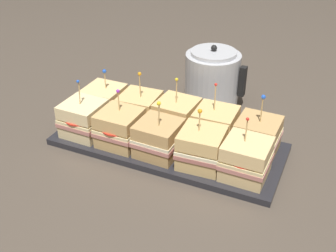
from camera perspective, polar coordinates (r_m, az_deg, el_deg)
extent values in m
plane|color=#4C4238|center=(1.20, 0.00, -2.84)|extent=(6.00, 6.00, 0.00)
cube|color=#232328|center=(1.20, 0.00, -2.65)|extent=(0.65, 0.27, 0.01)
cube|color=#232328|center=(1.20, 0.00, -2.29)|extent=(0.65, 0.27, 0.01)
cube|color=beige|center=(1.25, -11.19, -0.23)|extent=(0.11, 0.11, 0.04)
cube|color=tan|center=(1.23, -11.31, 0.73)|extent=(0.12, 0.12, 0.01)
cube|color=beige|center=(1.23, -11.36, 1.15)|extent=(0.12, 0.12, 0.01)
cylinder|color=red|center=(1.21, -11.90, 1.01)|extent=(0.08, 0.08, 0.00)
cube|color=beige|center=(1.21, -11.49, 2.26)|extent=(0.11, 0.11, 0.04)
cylinder|color=tan|center=(1.19, -11.90, 4.25)|extent=(0.00, 0.01, 0.08)
sphere|color=blue|center=(1.17, -12.11, 5.93)|extent=(0.01, 0.01, 0.01)
cube|color=tan|center=(1.19, -6.43, -1.52)|extent=(0.11, 0.11, 0.04)
cube|color=tan|center=(1.17, -6.50, -0.53)|extent=(0.12, 0.12, 0.01)
cube|color=beige|center=(1.17, -6.53, -0.09)|extent=(0.11, 0.11, 0.01)
cylinder|color=red|center=(1.15, -7.02, -0.26)|extent=(0.08, 0.08, 0.00)
cube|color=tan|center=(1.15, -6.61, 1.06)|extent=(0.11, 0.11, 0.04)
cylinder|color=tan|center=(1.14, -6.69, 3.21)|extent=(0.00, 0.00, 0.07)
sphere|color=purple|center=(1.13, -6.80, 4.71)|extent=(0.01, 0.01, 0.01)
cube|color=tan|center=(1.14, -1.18, -2.91)|extent=(0.11, 0.11, 0.04)
cube|color=tan|center=(1.12, -1.19, -1.90)|extent=(0.12, 0.12, 0.01)
cube|color=beige|center=(1.12, -1.20, -1.44)|extent=(0.12, 0.12, 0.01)
cube|color=tan|center=(1.11, -1.21, -0.43)|extent=(0.11, 0.11, 0.04)
cylinder|color=tan|center=(1.07, -1.24, 1.38)|extent=(0.00, 0.01, 0.08)
sphere|color=yellow|center=(1.06, -1.26, 3.08)|extent=(0.01, 0.01, 0.01)
cube|color=tan|center=(1.10, 4.53, -4.31)|extent=(0.12, 0.12, 0.04)
cube|color=#B26B60|center=(1.09, 4.58, -3.27)|extent=(0.12, 0.12, 0.01)
cube|color=beige|center=(1.08, 4.60, -2.81)|extent=(0.12, 0.12, 0.01)
cylinder|color=red|center=(1.06, 4.26, -3.04)|extent=(0.06, 0.06, 0.00)
cube|color=#E0B771|center=(1.07, 4.66, -1.61)|extent=(0.12, 0.12, 0.04)
cylinder|color=tan|center=(1.05, 4.27, 0.50)|extent=(0.00, 0.00, 0.07)
sphere|color=orange|center=(1.03, 4.34, 2.02)|extent=(0.01, 0.01, 0.01)
cube|color=#DBB77A|center=(1.08, 10.37, -5.77)|extent=(0.11, 0.11, 0.04)
cube|color=tan|center=(1.06, 10.49, -4.73)|extent=(0.12, 0.12, 0.01)
cube|color=beige|center=(1.06, 10.54, -4.26)|extent=(0.11, 0.11, 0.01)
cylinder|color=red|center=(1.04, 10.30, -4.53)|extent=(0.07, 0.07, 0.00)
cube|color=#E8C281|center=(1.04, 10.69, -3.05)|extent=(0.11, 0.11, 0.04)
cylinder|color=tan|center=(1.02, 10.54, -0.76)|extent=(0.00, 0.01, 0.07)
sphere|color=red|center=(1.00, 10.73, 0.93)|extent=(0.01, 0.01, 0.01)
cube|color=#DBB77A|center=(1.33, -8.49, 2.20)|extent=(0.11, 0.11, 0.04)
cube|color=tan|center=(1.32, -8.57, 3.12)|extent=(0.12, 0.12, 0.01)
cube|color=beige|center=(1.31, -8.61, 3.53)|extent=(0.11, 0.11, 0.01)
cube|color=#E8C281|center=(1.30, -8.69, 4.43)|extent=(0.11, 0.11, 0.04)
cylinder|color=tan|center=(1.28, -8.50, 6.04)|extent=(0.00, 0.00, 0.07)
sphere|color=blue|center=(1.26, -8.62, 7.35)|extent=(0.01, 0.01, 0.01)
cube|color=tan|center=(1.27, -3.78, 1.15)|extent=(0.11, 0.11, 0.04)
cube|color=tan|center=(1.26, -3.82, 2.09)|extent=(0.12, 0.12, 0.01)
cube|color=beige|center=(1.26, -3.83, 2.52)|extent=(0.12, 0.12, 0.01)
cube|color=#E0B771|center=(1.25, -3.87, 3.45)|extent=(0.11, 0.11, 0.04)
cylinder|color=tan|center=(1.21, -3.81, 5.31)|extent=(0.00, 0.01, 0.09)
sphere|color=orange|center=(1.19, -3.88, 7.07)|extent=(0.01, 0.01, 0.01)
cube|color=tan|center=(1.23, 1.25, 0.02)|extent=(0.12, 0.12, 0.04)
cube|color=tan|center=(1.22, 1.27, 0.99)|extent=(0.12, 0.12, 0.01)
cube|color=beige|center=(1.21, 1.27, 1.43)|extent=(0.12, 0.12, 0.01)
cylinder|color=red|center=(1.19, 0.91, 1.29)|extent=(0.07, 0.07, 0.00)
cube|color=#E0B771|center=(1.20, 1.29, 2.55)|extent=(0.12, 0.12, 0.04)
cylinder|color=tan|center=(1.17, 1.06, 4.59)|extent=(0.00, 0.01, 0.08)
sphere|color=yellow|center=(1.16, 1.08, 6.35)|extent=(0.01, 0.01, 0.01)
cube|color=tan|center=(1.19, 6.34, -1.26)|extent=(0.11, 0.11, 0.04)
cube|color=tan|center=(1.18, 6.41, -0.28)|extent=(0.12, 0.12, 0.01)
cube|color=beige|center=(1.18, 6.44, 0.16)|extent=(0.12, 0.12, 0.01)
cylinder|color=red|center=(1.16, 6.15, 0.00)|extent=(0.07, 0.07, 0.00)
cube|color=#E0B771|center=(1.16, 6.52, 1.31)|extent=(0.11, 0.11, 0.04)
cylinder|color=tan|center=(1.14, 6.38, 3.65)|extent=(0.00, 0.00, 0.09)
sphere|color=red|center=(1.12, 6.51, 5.60)|extent=(0.01, 0.01, 0.01)
cube|color=tan|center=(1.17, 11.87, -2.50)|extent=(0.11, 0.11, 0.04)
cube|color=tan|center=(1.16, 12.00, -1.51)|extent=(0.12, 0.12, 0.01)
cube|color=beige|center=(1.15, 12.05, -1.07)|extent=(0.12, 0.12, 0.01)
cube|color=tan|center=(1.14, 12.18, -0.09)|extent=(0.11, 0.11, 0.04)
cylinder|color=tan|center=(1.11, 12.55, 1.98)|extent=(0.00, 0.01, 0.09)
sphere|color=blue|center=(1.09, 12.80, 3.86)|extent=(0.01, 0.01, 0.01)
cylinder|color=#B7BABF|center=(1.42, 6.01, 6.47)|extent=(0.18, 0.18, 0.17)
cylinder|color=#B7BABF|center=(1.38, 6.21, 9.84)|extent=(0.15, 0.15, 0.01)
sphere|color=black|center=(1.37, 6.25, 10.46)|extent=(0.02, 0.02, 0.02)
cube|color=black|center=(1.39, 10.05, 5.98)|extent=(0.02, 0.02, 0.10)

